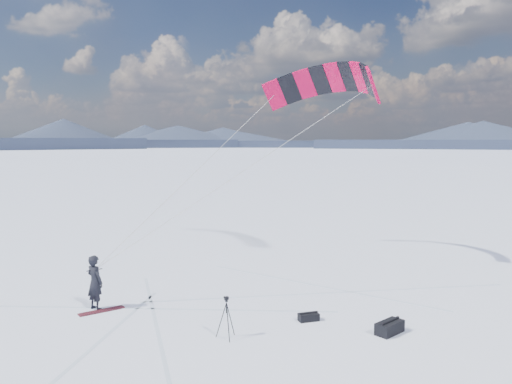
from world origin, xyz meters
TOP-DOWN VIEW (x-y plane):
  - ground at (0.00, 0.00)m, footprint 1800.00×1800.00m
  - horizon_hills at (-0.00, 0.00)m, footprint 704.00×704.00m
  - snow_tracks at (-1.44, -0.32)m, footprint 13.93×10.25m
  - snowkiter at (-3.44, 4.41)m, footprint 0.66×0.79m
  - snowboard at (-3.33, 4.08)m, footprint 1.52×0.34m
  - tripod at (-0.95, -0.16)m, footprint 0.57×0.57m
  - gear_bag_a at (3.28, -2.49)m, footprint 1.00×0.58m
  - gear_bag_b at (1.92, -0.38)m, footprint 0.71×0.48m
  - power_kite at (7.97, 5.80)m, footprint 12.68×6.76m

SIDE VIEW (x-z plane):
  - ground at x=0.00m, z-range 0.00..0.00m
  - snowkiter at x=-3.44m, z-range -0.93..0.93m
  - snow_tracks at x=-1.44m, z-range 0.00..0.01m
  - snowboard at x=-3.33m, z-range 0.00..0.04m
  - gear_bag_b at x=1.92m, z-range -0.02..0.28m
  - gear_bag_a at x=3.28m, z-range -0.02..0.40m
  - tripod at x=-0.95m, z-range 0.18..1.42m
  - horizon_hills at x=0.00m, z-range -1.08..6.92m
  - power_kite at x=7.97m, z-range 4.35..12.31m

